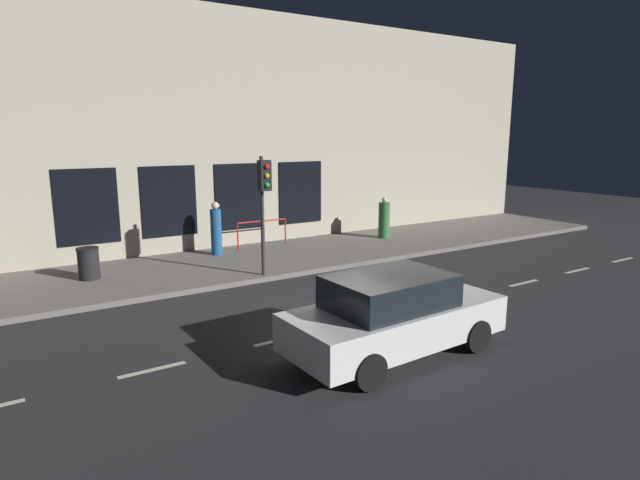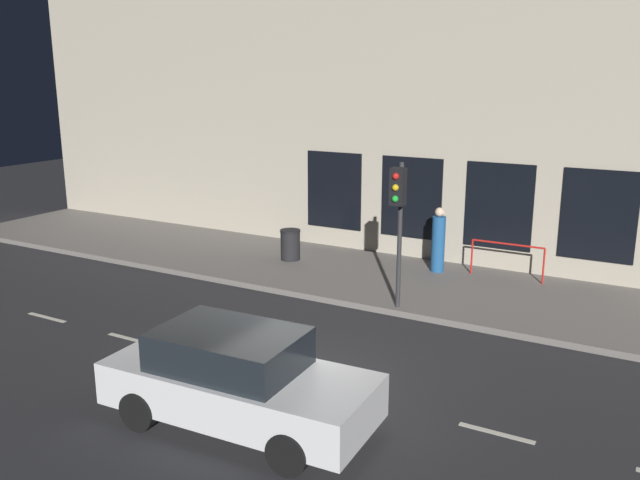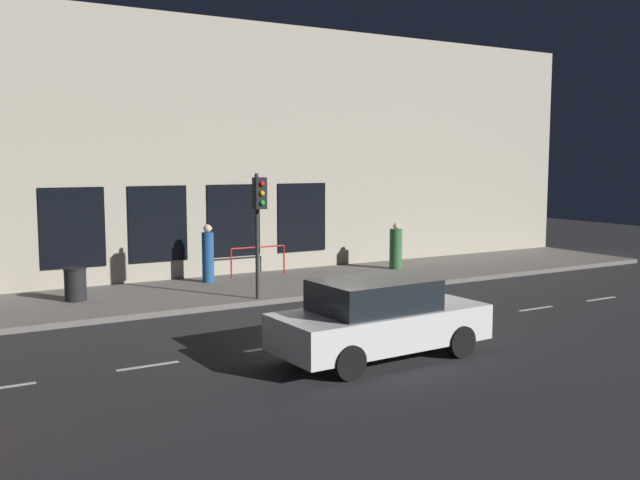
# 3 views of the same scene
# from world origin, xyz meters

# --- Properties ---
(ground_plane) EXTENTS (60.00, 60.00, 0.00)m
(ground_plane) POSITION_xyz_m (0.00, 0.00, 0.00)
(ground_plane) COLOR #28282B
(sidewalk) EXTENTS (4.50, 32.00, 0.15)m
(sidewalk) POSITION_xyz_m (6.25, 0.00, 0.07)
(sidewalk) COLOR slate
(sidewalk) RESTS_ON ground
(building_facade) EXTENTS (0.65, 32.00, 8.41)m
(building_facade) POSITION_xyz_m (8.80, -0.00, 4.20)
(building_facade) COLOR #B2A893
(building_facade) RESTS_ON ground
(lane_centre_line) EXTENTS (0.12, 27.20, 0.01)m
(lane_centre_line) POSITION_xyz_m (0.00, -1.00, 0.00)
(lane_centre_line) COLOR beige
(lane_centre_line) RESTS_ON ground
(traffic_light) EXTENTS (0.45, 0.32, 3.39)m
(traffic_light) POSITION_xyz_m (4.12, -0.12, 2.65)
(traffic_light) COLOR #2D2D30
(traffic_light) RESTS_ON sidewalk
(parked_car_0) EXTENTS (2.02, 4.42, 1.58)m
(parked_car_0) POSITION_xyz_m (-1.76, 0.10, 0.79)
(parked_car_0) COLOR silver
(parked_car_0) RESTS_ON ground
(pedestrian_0) EXTENTS (0.62, 0.62, 1.60)m
(pedestrian_0) POSITION_xyz_m (6.73, -6.59, 0.87)
(pedestrian_0) COLOR #336B38
(pedestrian_0) RESTS_ON sidewalk
(pedestrian_1) EXTENTS (0.41, 0.41, 1.79)m
(pedestrian_1) POSITION_xyz_m (7.45, 0.05, 0.98)
(pedestrian_1) COLOR #1E5189
(pedestrian_1) RESTS_ON sidewalk
(trash_bin) EXTENTS (0.60, 0.60, 0.89)m
(trash_bin) POSITION_xyz_m (6.48, 4.21, 0.60)
(trash_bin) COLOR black
(trash_bin) RESTS_ON sidewalk
(red_railing) EXTENTS (0.05, 1.94, 0.97)m
(red_railing) POSITION_xyz_m (7.70, -1.78, 0.86)
(red_railing) COLOR red
(red_railing) RESTS_ON sidewalk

